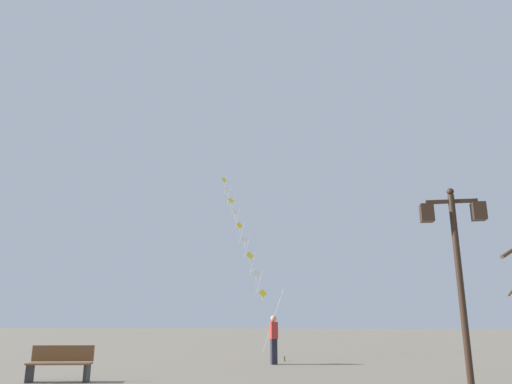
# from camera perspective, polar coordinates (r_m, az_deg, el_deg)

# --- Properties ---
(ground_plane) EXTENTS (160.00, 160.00, 0.00)m
(ground_plane) POSITION_cam_1_polar(r_m,az_deg,el_deg) (21.59, 7.89, -18.94)
(ground_plane) COLOR #756B5B
(twin_lantern_lamp_post) EXTENTS (1.39, 0.28, 4.43)m
(twin_lantern_lamp_post) POSITION_cam_1_polar(r_m,az_deg,el_deg) (11.52, 22.71, -6.06)
(twin_lantern_lamp_post) COLOR black
(twin_lantern_lamp_post) RESTS_ON ground_plane
(kite_train) EXTENTS (5.40, 11.27, 11.04)m
(kite_train) POSITION_cam_1_polar(r_m,az_deg,el_deg) (26.48, -1.52, -5.31)
(kite_train) COLOR brown
(kite_train) RESTS_ON ground_plane
(kite_flyer) EXTENTS (0.36, 0.62, 1.71)m
(kite_flyer) POSITION_cam_1_polar(r_m,az_deg,el_deg) (18.28, 2.12, -16.96)
(kite_flyer) COLOR #1E1E2D
(kite_flyer) RESTS_ON ground_plane
(park_bench) EXTENTS (1.66, 0.75, 0.89)m
(park_bench) POSITION_cam_1_polar(r_m,az_deg,el_deg) (14.09, -22.24, -18.34)
(park_bench) COLOR brown
(park_bench) RESTS_ON ground_plane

